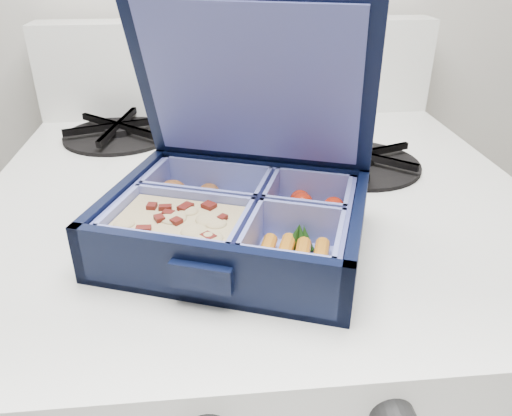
{
  "coord_description": "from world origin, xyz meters",
  "views": [
    {
      "loc": [
        0.58,
        1.09,
        1.26
      ],
      "look_at": [
        0.63,
        1.51,
        1.03
      ],
      "focal_mm": 35.0,
      "sensor_mm": 36.0,
      "label": 1
    }
  ],
  "objects": [
    {
      "name": "bento_box",
      "position": [
        0.6,
        1.5,
        1.02
      ],
      "size": [
        0.29,
        0.26,
        0.06
      ],
      "primitive_type": null,
      "rotation": [
        0.0,
        0.0,
        -0.35
      ],
      "color": "black",
      "rests_on": "stove"
    },
    {
      "name": "burner_grate",
      "position": [
        0.78,
        1.69,
        1.0
      ],
      "size": [
        0.21,
        0.21,
        0.02
      ],
      "primitive_type": "cylinder",
      "rotation": [
        0.0,
        0.0,
        0.35
      ],
      "color": "black",
      "rests_on": "stove"
    },
    {
      "name": "burner_grate_rear",
      "position": [
        0.45,
        1.83,
        1.0
      ],
      "size": [
        0.21,
        0.21,
        0.02
      ],
      "primitive_type": "cylinder",
      "rotation": [
        0.0,
        0.0,
        0.33
      ],
      "color": "black",
      "rests_on": "stove"
    },
    {
      "name": "fork",
      "position": [
        0.64,
        1.64,
        0.99
      ],
      "size": [
        0.13,
        0.17,
        0.01
      ],
      "primitive_type": null,
      "rotation": [
        0.0,
        0.0,
        -0.62
      ],
      "color": "#B0B0B0",
      "rests_on": "stove"
    }
  ]
}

